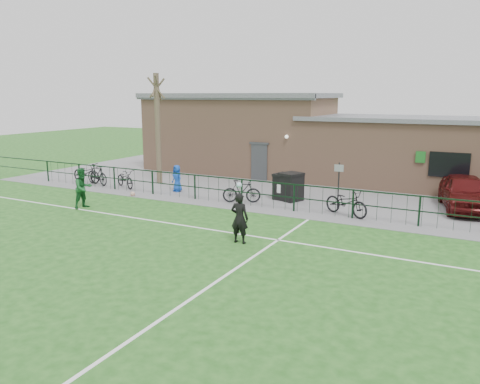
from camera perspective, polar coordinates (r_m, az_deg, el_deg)
The scene contains 21 objects.
ground at distance 13.78m, azimuth -9.91°, elevation -9.08°, with size 90.00×90.00×0.00m, color #1C4F17.
paving_strip at distance 25.39m, azimuth 9.01°, elevation 0.61°, with size 34.00×13.00×0.02m, color slate.
pitch_line_touch at distance 20.21m, azimuth 3.72°, elevation -2.17°, with size 28.00×0.10×0.01m, color white.
pitch_line_mid at distance 16.93m, azimuth -1.59°, elevation -4.91°, with size 28.00×0.10×0.01m, color white.
pitch_line_perp at distance 12.72m, azimuth -2.63°, elevation -10.70°, with size 0.10×16.00×0.01m, color white.
perimeter_fence at distance 20.25m, azimuth 3.98°, elevation -0.41°, with size 28.00×0.10×1.20m, color black.
bare_tree at distance 26.16m, azimuth -9.98°, elevation 7.51°, with size 0.30×0.30×6.00m, color #4D3F2F.
wheelie_bin_left at distance 22.08m, azimuth 5.39°, elevation 0.57°, with size 0.76×0.86×1.15m, color black.
wheelie_bin_right at distance 21.82m, azimuth 6.26°, elevation 0.53°, with size 0.81×0.92×1.23m, color black.
sign_post at distance 20.66m, azimuth 11.91°, elevation 0.80°, with size 0.06×0.06×2.00m, color black.
car_maroon at distance 22.13m, azimuth 25.75°, elevation -0.05°, with size 1.79×4.44×1.51m, color #490D0D.
bicycle_a at distance 27.67m, azimuth -18.20°, elevation 2.25°, with size 0.73×2.08×1.09m, color black.
bicycle_b at distance 26.76m, azimuth -17.03°, elevation 2.04°, with size 0.53×1.86×1.12m, color black.
bicycle_c at distance 25.55m, azimuth -13.83°, elevation 1.60°, with size 0.64×1.84×0.97m, color black.
bicycle_d at distance 21.34m, azimuth 0.19°, elevation 0.09°, with size 0.49×1.74×1.05m, color black.
bicycle_e at distance 19.52m, azimuth 12.84°, elevation -1.23°, with size 0.73×2.10×1.11m, color black.
spectator_child at distance 23.97m, azimuth -7.68°, elevation 1.66°, with size 0.67×0.43×1.36m, color #1243B1.
goalkeeper_kick at distance 15.58m, azimuth -0.05°, elevation -3.10°, with size 1.83×2.93×1.70m.
outfield_player at distance 21.45m, azimuth -18.58°, elevation 0.45°, with size 0.86×0.67×1.76m, color #185525.
ball_ground at distance 23.44m, azimuth -12.94°, elevation -0.22°, with size 0.23×0.23×0.23m, color silver.
clubhouse at distance 28.17m, azimuth 9.46°, elevation 6.23°, with size 24.25×5.40×4.96m.
Camera 1 is at (8.00, -10.11, 4.86)m, focal length 35.00 mm.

